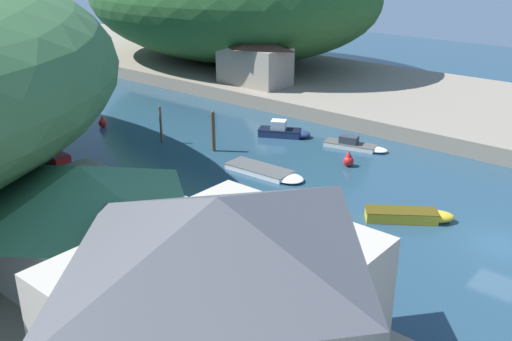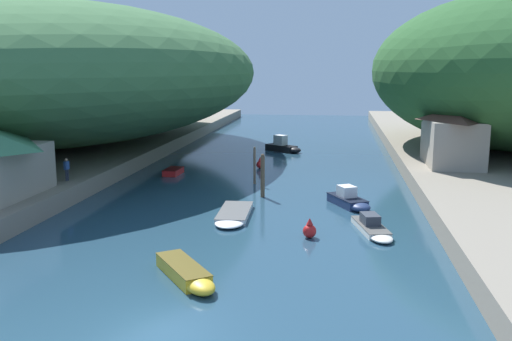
{
  "view_description": "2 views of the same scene",
  "coord_description": "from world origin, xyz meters",
  "px_view_note": "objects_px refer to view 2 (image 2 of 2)",
  "views": [
    {
      "loc": [
        -29.57,
        -7.19,
        15.44
      ],
      "look_at": [
        -2.86,
        15.17,
        1.39
      ],
      "focal_mm": 40.0,
      "sensor_mm": 36.0,
      "label": 1
    },
    {
      "loc": [
        6.2,
        -18.99,
        9.8
      ],
      "look_at": [
        0.83,
        19.03,
        2.69
      ],
      "focal_mm": 40.0,
      "sensor_mm": 36.0,
      "label": 2
    }
  ],
  "objects_px": {
    "right_bank_cottage": "(453,136)",
    "channel_buoy_near": "(260,164)",
    "boat_near_quay": "(350,201)",
    "channel_buoy_far": "(310,230)",
    "boat_red_skiff": "(373,228)",
    "person_on_quay": "(67,168)",
    "boat_mid_channel": "(175,171)",
    "boat_moored_right": "(284,147)",
    "boat_cabin_cruiser": "(188,275)",
    "boat_yellow_tender": "(233,216)"
  },
  "relations": [
    {
      "from": "boat_mid_channel",
      "to": "boat_red_skiff",
      "type": "bearing_deg",
      "value": -41.64
    },
    {
      "from": "boat_red_skiff",
      "to": "person_on_quay",
      "type": "distance_m",
      "value": 22.82
    },
    {
      "from": "channel_buoy_far",
      "to": "right_bank_cottage",
      "type": "bearing_deg",
      "value": 58.68
    },
    {
      "from": "boat_near_quay",
      "to": "boat_red_skiff",
      "type": "distance_m",
      "value": 6.32
    },
    {
      "from": "boat_red_skiff",
      "to": "boat_mid_channel",
      "type": "bearing_deg",
      "value": -57.74
    },
    {
      "from": "boat_mid_channel",
      "to": "person_on_quay",
      "type": "distance_m",
      "value": 12.04
    },
    {
      "from": "right_bank_cottage",
      "to": "channel_buoy_near",
      "type": "height_order",
      "value": "right_bank_cottage"
    },
    {
      "from": "boat_mid_channel",
      "to": "channel_buoy_near",
      "type": "distance_m",
      "value": 8.32
    },
    {
      "from": "person_on_quay",
      "to": "boat_yellow_tender",
      "type": "bearing_deg",
      "value": -87.45
    },
    {
      "from": "boat_yellow_tender",
      "to": "channel_buoy_far",
      "type": "relative_size",
      "value": 5.28
    },
    {
      "from": "right_bank_cottage",
      "to": "boat_red_skiff",
      "type": "xyz_separation_m",
      "value": [
        -7.58,
        -16.93,
        -3.58
      ]
    },
    {
      "from": "boat_mid_channel",
      "to": "boat_near_quay",
      "type": "bearing_deg",
      "value": -30.58
    },
    {
      "from": "boat_moored_right",
      "to": "channel_buoy_far",
      "type": "xyz_separation_m",
      "value": [
        4.53,
        -33.06,
        -0.09
      ]
    },
    {
      "from": "boat_red_skiff",
      "to": "person_on_quay",
      "type": "height_order",
      "value": "person_on_quay"
    },
    {
      "from": "boat_moored_right",
      "to": "person_on_quay",
      "type": "relative_size",
      "value": 2.78
    },
    {
      "from": "boat_near_quay",
      "to": "channel_buoy_far",
      "type": "bearing_deg",
      "value": 44.7
    },
    {
      "from": "boat_mid_channel",
      "to": "boat_near_quay",
      "type": "distance_m",
      "value": 18.75
    },
    {
      "from": "channel_buoy_near",
      "to": "channel_buoy_far",
      "type": "xyz_separation_m",
      "value": [
        5.82,
        -21.9,
        0.04
      ]
    },
    {
      "from": "boat_near_quay",
      "to": "channel_buoy_far",
      "type": "height_order",
      "value": "boat_near_quay"
    },
    {
      "from": "right_bank_cottage",
      "to": "boat_near_quay",
      "type": "relative_size",
      "value": 1.7
    },
    {
      "from": "boat_mid_channel",
      "to": "boat_cabin_cruiser",
      "type": "xyz_separation_m",
      "value": [
        7.99,
        -25.62,
        0.05
      ]
    },
    {
      "from": "boat_yellow_tender",
      "to": "person_on_quay",
      "type": "height_order",
      "value": "person_on_quay"
    },
    {
      "from": "right_bank_cottage",
      "to": "boat_yellow_tender",
      "type": "relative_size",
      "value": 1.24
    },
    {
      "from": "boat_yellow_tender",
      "to": "boat_cabin_cruiser",
      "type": "distance_m",
      "value": 11.09
    },
    {
      "from": "boat_red_skiff",
      "to": "person_on_quay",
      "type": "bearing_deg",
      "value": -28.14
    },
    {
      "from": "right_bank_cottage",
      "to": "boat_near_quay",
      "type": "distance_m",
      "value": 14.28
    },
    {
      "from": "boat_near_quay",
      "to": "boat_yellow_tender",
      "type": "bearing_deg",
      "value": 1.53
    },
    {
      "from": "right_bank_cottage",
      "to": "channel_buoy_near",
      "type": "relative_size",
      "value": 7.14
    },
    {
      "from": "right_bank_cottage",
      "to": "boat_mid_channel",
      "type": "relative_size",
      "value": 2.42
    },
    {
      "from": "boat_near_quay",
      "to": "channel_buoy_far",
      "type": "xyz_separation_m",
      "value": [
        -2.47,
        -7.78,
        0.03
      ]
    },
    {
      "from": "boat_near_quay",
      "to": "boat_cabin_cruiser",
      "type": "xyz_separation_m",
      "value": [
        -7.68,
        -15.33,
        -0.1
      ]
    },
    {
      "from": "right_bank_cottage",
      "to": "boat_red_skiff",
      "type": "bearing_deg",
      "value": -114.13
    },
    {
      "from": "right_bank_cottage",
      "to": "boat_mid_channel",
      "type": "bearing_deg",
      "value": -178.99
    },
    {
      "from": "boat_mid_channel",
      "to": "boat_cabin_cruiser",
      "type": "relative_size",
      "value": 0.64
    },
    {
      "from": "boat_red_skiff",
      "to": "boat_moored_right",
      "type": "relative_size",
      "value": 1.13
    },
    {
      "from": "boat_near_quay",
      "to": "person_on_quay",
      "type": "bearing_deg",
      "value": -26.54
    },
    {
      "from": "boat_cabin_cruiser",
      "to": "person_on_quay",
      "type": "distance_m",
      "value": 19.95
    },
    {
      "from": "right_bank_cottage",
      "to": "boat_cabin_cruiser",
      "type": "height_order",
      "value": "right_bank_cottage"
    },
    {
      "from": "channel_buoy_far",
      "to": "boat_yellow_tender",
      "type": "bearing_deg",
      "value": 145.32
    },
    {
      "from": "boat_near_quay",
      "to": "channel_buoy_near",
      "type": "height_order",
      "value": "boat_near_quay"
    },
    {
      "from": "boat_near_quay",
      "to": "channel_buoy_near",
      "type": "bearing_deg",
      "value": -87.28
    },
    {
      "from": "boat_mid_channel",
      "to": "boat_red_skiff",
      "type": "relative_size",
      "value": 0.61
    },
    {
      "from": "boat_yellow_tender",
      "to": "channel_buoy_near",
      "type": "relative_size",
      "value": 5.75
    },
    {
      "from": "channel_buoy_far",
      "to": "person_on_quay",
      "type": "xyz_separation_m",
      "value": [
        -18.32,
        7.36,
        1.87
      ]
    },
    {
      "from": "boat_mid_channel",
      "to": "boat_cabin_cruiser",
      "type": "bearing_deg",
      "value": -69.96
    },
    {
      "from": "boat_mid_channel",
      "to": "right_bank_cottage",
      "type": "bearing_deg",
      "value": 3.71
    },
    {
      "from": "boat_mid_channel",
      "to": "boat_moored_right",
      "type": "height_order",
      "value": "boat_moored_right"
    },
    {
      "from": "boat_near_quay",
      "to": "boat_moored_right",
      "type": "distance_m",
      "value": 26.23
    },
    {
      "from": "boat_near_quay",
      "to": "boat_mid_channel",
      "type": "bearing_deg",
      "value": -60.98
    },
    {
      "from": "boat_yellow_tender",
      "to": "channel_buoy_far",
      "type": "xyz_separation_m",
      "value": [
        5.11,
        -3.54,
        0.27
      ]
    }
  ]
}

